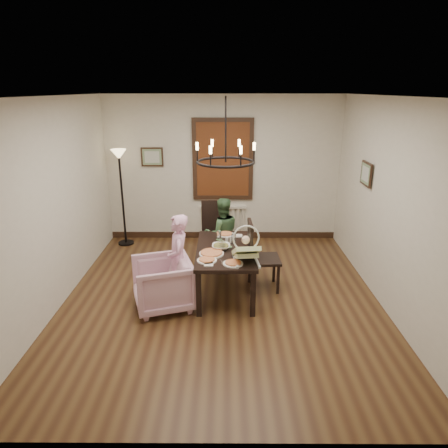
{
  "coord_description": "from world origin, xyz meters",
  "views": [
    {
      "loc": [
        0.06,
        -5.13,
        2.89
      ],
      "look_at": [
        0.03,
        0.27,
        1.05
      ],
      "focal_mm": 32.0,
      "sensor_mm": 36.0,
      "label": 1
    }
  ],
  "objects_px": {
    "chair_far": "(216,234)",
    "chair_right": "(264,255)",
    "dining_table": "(226,254)",
    "baby_bouncer": "(246,249)",
    "seated_man": "(222,239)",
    "floor_lamp": "(122,199)",
    "elderly_woman": "(179,267)",
    "armchair": "(162,284)",
    "drinking_glass": "(222,246)"
  },
  "relations": [
    {
      "from": "chair_far",
      "to": "chair_right",
      "type": "xyz_separation_m",
      "value": [
        0.74,
        -0.91,
        -0.01
      ]
    },
    {
      "from": "dining_table",
      "to": "baby_bouncer",
      "type": "bearing_deg",
      "value": -59.7
    },
    {
      "from": "chair_right",
      "to": "seated_man",
      "type": "bearing_deg",
      "value": 37.98
    },
    {
      "from": "seated_man",
      "to": "floor_lamp",
      "type": "distance_m",
      "value": 2.21
    },
    {
      "from": "elderly_woman",
      "to": "chair_right",
      "type": "bearing_deg",
      "value": 102.4
    },
    {
      "from": "baby_bouncer",
      "to": "armchair",
      "type": "bearing_deg",
      "value": 173.3
    },
    {
      "from": "armchair",
      "to": "drinking_glass",
      "type": "bearing_deg",
      "value": 96.2
    },
    {
      "from": "chair_far",
      "to": "baby_bouncer",
      "type": "xyz_separation_m",
      "value": [
        0.44,
        -1.49,
        0.32
      ]
    },
    {
      "from": "dining_table",
      "to": "drinking_glass",
      "type": "distance_m",
      "value": 0.19
    },
    {
      "from": "elderly_woman",
      "to": "dining_table",
      "type": "bearing_deg",
      "value": 108.77
    },
    {
      "from": "chair_far",
      "to": "drinking_glass",
      "type": "distance_m",
      "value": 1.15
    },
    {
      "from": "chair_far",
      "to": "armchair",
      "type": "relative_size",
      "value": 1.4
    },
    {
      "from": "drinking_glass",
      "to": "elderly_woman",
      "type": "bearing_deg",
      "value": -159.0
    },
    {
      "from": "seated_man",
      "to": "floor_lamp",
      "type": "relative_size",
      "value": 0.56
    },
    {
      "from": "chair_right",
      "to": "seated_man",
      "type": "height_order",
      "value": "chair_right"
    },
    {
      "from": "chair_far",
      "to": "elderly_woman",
      "type": "distance_m",
      "value": 1.44
    },
    {
      "from": "armchair",
      "to": "dining_table",
      "type": "bearing_deg",
      "value": 99.88
    },
    {
      "from": "dining_table",
      "to": "baby_bouncer",
      "type": "xyz_separation_m",
      "value": [
        0.27,
        -0.46,
        0.26
      ]
    },
    {
      "from": "elderly_woman",
      "to": "seated_man",
      "type": "height_order",
      "value": "elderly_woman"
    },
    {
      "from": "chair_right",
      "to": "drinking_glass",
      "type": "height_order",
      "value": "chair_right"
    },
    {
      "from": "dining_table",
      "to": "drinking_glass",
      "type": "xyz_separation_m",
      "value": [
        -0.05,
        -0.09,
        0.16
      ]
    },
    {
      "from": "seated_man",
      "to": "armchair",
      "type": "bearing_deg",
      "value": 45.78
    },
    {
      "from": "seated_man",
      "to": "drinking_glass",
      "type": "xyz_separation_m",
      "value": [
        0.01,
        -0.95,
        0.27
      ]
    },
    {
      "from": "dining_table",
      "to": "armchair",
      "type": "bearing_deg",
      "value": -153.1
    },
    {
      "from": "dining_table",
      "to": "seated_man",
      "type": "xyz_separation_m",
      "value": [
        -0.06,
        0.86,
        -0.11
      ]
    },
    {
      "from": "chair_right",
      "to": "elderly_woman",
      "type": "relative_size",
      "value": 0.99
    },
    {
      "from": "chair_far",
      "to": "armchair",
      "type": "xyz_separation_m",
      "value": [
        -0.7,
        -1.48,
        -0.19
      ]
    },
    {
      "from": "drinking_glass",
      "to": "floor_lamp",
      "type": "height_order",
      "value": "floor_lamp"
    },
    {
      "from": "chair_right",
      "to": "armchair",
      "type": "distance_m",
      "value": 1.56
    },
    {
      "from": "armchair",
      "to": "floor_lamp",
      "type": "distance_m",
      "value": 2.68
    },
    {
      "from": "dining_table",
      "to": "elderly_woman",
      "type": "height_order",
      "value": "elderly_woman"
    },
    {
      "from": "dining_table",
      "to": "armchair",
      "type": "distance_m",
      "value": 1.01
    },
    {
      "from": "chair_far",
      "to": "elderly_woman",
      "type": "height_order",
      "value": "chair_far"
    },
    {
      "from": "floor_lamp",
      "to": "armchair",
      "type": "bearing_deg",
      "value": -65.35
    },
    {
      "from": "chair_right",
      "to": "baby_bouncer",
      "type": "height_order",
      "value": "chair_right"
    },
    {
      "from": "chair_right",
      "to": "seated_man",
      "type": "xyz_separation_m",
      "value": [
        -0.63,
        0.74,
        -0.03
      ]
    },
    {
      "from": "armchair",
      "to": "baby_bouncer",
      "type": "xyz_separation_m",
      "value": [
        1.14,
        -0.01,
        0.51
      ]
    },
    {
      "from": "chair_far",
      "to": "armchair",
      "type": "distance_m",
      "value": 1.65
    },
    {
      "from": "elderly_woman",
      "to": "floor_lamp",
      "type": "relative_size",
      "value": 0.6
    },
    {
      "from": "dining_table",
      "to": "elderly_woman",
      "type": "distance_m",
      "value": 0.73
    },
    {
      "from": "seated_man",
      "to": "floor_lamp",
      "type": "bearing_deg",
      "value": -42.1
    },
    {
      "from": "chair_far",
      "to": "seated_man",
      "type": "height_order",
      "value": "chair_far"
    },
    {
      "from": "chair_right",
      "to": "baby_bouncer",
      "type": "xyz_separation_m",
      "value": [
        -0.3,
        -0.58,
        0.33
      ]
    },
    {
      "from": "armchair",
      "to": "drinking_glass",
      "type": "relative_size",
      "value": 4.97
    },
    {
      "from": "dining_table",
      "to": "chair_far",
      "type": "relative_size",
      "value": 1.37
    },
    {
      "from": "drinking_glass",
      "to": "floor_lamp",
      "type": "distance_m",
      "value": 2.78
    },
    {
      "from": "dining_table",
      "to": "armchair",
      "type": "xyz_separation_m",
      "value": [
        -0.86,
        -0.45,
        -0.26
      ]
    },
    {
      "from": "dining_table",
      "to": "floor_lamp",
      "type": "bearing_deg",
      "value": 134.85
    },
    {
      "from": "dining_table",
      "to": "floor_lamp",
      "type": "distance_m",
      "value": 2.77
    },
    {
      "from": "seated_man",
      "to": "floor_lamp",
      "type": "height_order",
      "value": "floor_lamp"
    }
  ]
}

